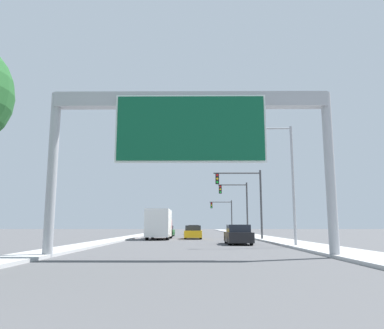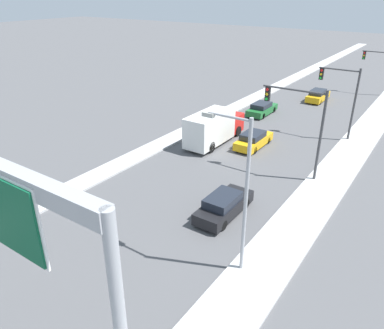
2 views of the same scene
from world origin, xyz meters
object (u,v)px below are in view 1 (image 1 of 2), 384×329
(car_far_center, at_px, (167,231))
(truck_box_primary, at_px, (159,224))
(traffic_light_mid_block, at_px, (238,201))
(street_lamp_right, at_px, (288,174))
(car_near_center, at_px, (193,232))
(car_near_left, at_px, (238,235))
(traffic_light_near_intersection, at_px, (246,193))
(traffic_light_far_intersection, at_px, (224,211))
(car_mid_right, at_px, (194,230))
(sign_gantry, at_px, (191,127))

(car_far_center, distance_m, truck_box_primary, 10.65)
(traffic_light_mid_block, bearing_deg, street_lamp_right, -87.72)
(car_near_center, distance_m, car_near_left, 11.95)
(truck_box_primary, relative_size, street_lamp_right, 0.91)
(car_far_center, height_order, street_lamp_right, street_lamp_right)
(traffic_light_near_intersection, xyz_separation_m, traffic_light_far_intersection, (0.15, 30.00, -0.71))
(car_mid_right, bearing_deg, car_near_left, -83.36)
(car_far_center, distance_m, car_near_left, 21.91)
(truck_box_primary, bearing_deg, street_lamp_right, -54.64)
(traffic_light_mid_block, distance_m, street_lamp_right, 21.99)
(traffic_light_mid_block, relative_size, street_lamp_right, 0.83)
(car_near_left, xyz_separation_m, traffic_light_mid_block, (2.16, 17.99, 3.79))
(car_mid_right, relative_size, traffic_light_mid_block, 0.69)
(traffic_light_near_intersection, relative_size, street_lamp_right, 0.84)
(truck_box_primary, height_order, traffic_light_mid_block, traffic_light_mid_block)
(car_near_left, xyz_separation_m, truck_box_primary, (-7.00, 10.15, 0.85))
(car_near_left, xyz_separation_m, street_lamp_right, (3.03, -3.98, 4.17))
(traffic_light_far_intersection, bearing_deg, traffic_light_near_intersection, -90.28)
(traffic_light_mid_block, height_order, traffic_light_far_intersection, traffic_light_mid_block)
(car_near_center, relative_size, car_near_left, 0.97)
(car_mid_right, bearing_deg, truck_box_primary, -99.98)
(sign_gantry, bearing_deg, traffic_light_near_intersection, 75.21)
(car_near_center, distance_m, street_lamp_right, 17.25)
(car_mid_right, xyz_separation_m, truck_box_primary, (-3.50, -19.89, 0.85))
(car_mid_right, distance_m, traffic_light_far_intersection, 10.17)
(car_far_center, relative_size, street_lamp_right, 0.57)
(sign_gantry, bearing_deg, street_lamp_right, 51.29)
(sign_gantry, distance_m, traffic_light_near_intersection, 20.86)
(truck_box_primary, height_order, traffic_light_far_intersection, traffic_light_far_intersection)
(car_far_center, bearing_deg, street_lamp_right, -67.93)
(car_far_center, xyz_separation_m, traffic_light_far_intersection, (8.96, 17.23, 3.27))
(car_mid_right, height_order, truck_box_primary, truck_box_primary)
(sign_gantry, relative_size, truck_box_primary, 1.79)
(car_near_left, height_order, traffic_light_far_intersection, traffic_light_far_intersection)
(car_near_center, relative_size, traffic_light_mid_block, 0.68)
(car_far_center, distance_m, traffic_light_mid_block, 10.31)
(car_mid_right, xyz_separation_m, traffic_light_far_intersection, (5.46, 7.94, 3.23))
(car_mid_right, height_order, traffic_light_far_intersection, traffic_light_far_intersection)
(car_far_center, xyz_separation_m, car_mid_right, (3.50, 9.28, 0.04))
(car_far_center, distance_m, traffic_light_near_intersection, 16.02)
(sign_gantry, relative_size, traffic_light_mid_block, 1.97)
(traffic_light_mid_block, bearing_deg, car_near_left, -96.84)
(sign_gantry, xyz_separation_m, traffic_light_far_intersection, (5.46, 50.12, -2.06))
(traffic_light_mid_block, bearing_deg, car_near_center, -130.76)
(traffic_light_near_intersection, bearing_deg, car_mid_right, 103.54)
(car_far_center, xyz_separation_m, street_lamp_right, (10.03, -24.74, 4.21))
(sign_gantry, relative_size, traffic_light_near_intersection, 1.94)
(car_near_left, height_order, traffic_light_near_intersection, traffic_light_near_intersection)
(sign_gantry, bearing_deg, car_near_center, 90.00)
(car_near_center, distance_m, car_mid_right, 18.62)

